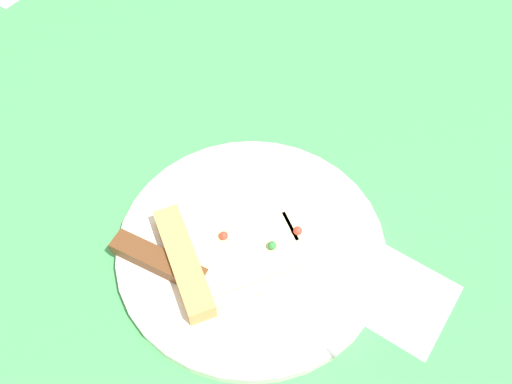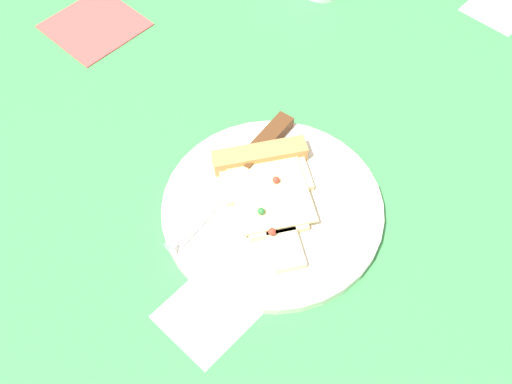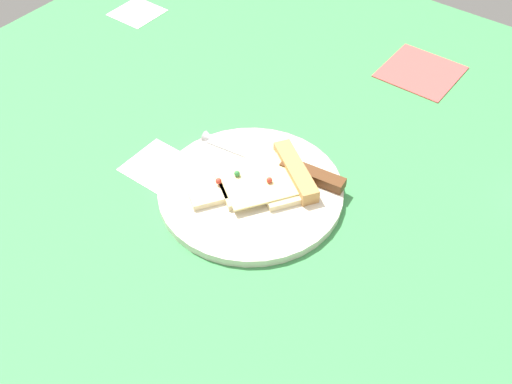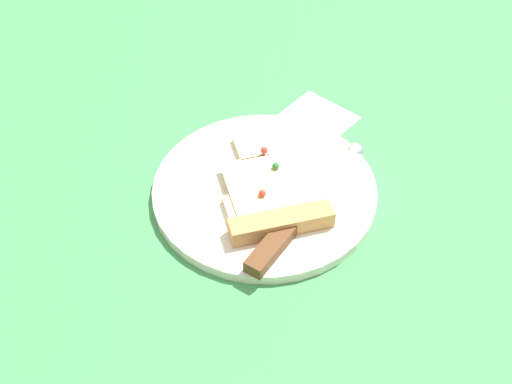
{
  "view_description": "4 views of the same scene",
  "coord_description": "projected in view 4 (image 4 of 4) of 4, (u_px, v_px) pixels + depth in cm",
  "views": [
    {
      "loc": [
        15.01,
        -21.24,
        50.34
      ],
      "look_at": [
        -3.16,
        5.41,
        4.28
      ],
      "focal_mm": 39.09,
      "sensor_mm": 36.0,
      "label": 1
    },
    {
      "loc": [
        29.2,
        27.33,
        63.66
      ],
      "look_at": [
        -0.23,
        -0.45,
        3.26
      ],
      "focal_mm": 42.53,
      "sensor_mm": 36.0,
      "label": 2
    },
    {
      "loc": [
        -40.3,
        52.45,
        67.08
      ],
      "look_at": [
        -3.23,
        3.08,
        3.07
      ],
      "focal_mm": 44.13,
      "sensor_mm": 36.0,
      "label": 3
    },
    {
      "loc": [
        -45.96,
        -35.95,
        61.37
      ],
      "look_at": [
        -4.51,
        -0.06,
        4.2
      ],
      "focal_mm": 48.69,
      "sensor_mm": 36.0,
      "label": 4
    }
  ],
  "objects": [
    {
      "name": "knife",
      "position": [
        298.0,
        217.0,
        0.8
      ],
      "size": [
        24.07,
        5.16,
        2.45
      ],
      "rotation": [
        0.0,
        0.0,
        4.84
      ],
      "color": "silver",
      "rests_on": "plate"
    },
    {
      "name": "plate",
      "position": [
        265.0,
        191.0,
        0.84
      ],
      "size": [
        27.19,
        27.19,
        1.31
      ],
      "primitive_type": "cylinder",
      "color": "silver",
      "rests_on": "ground_plane"
    },
    {
      "name": "pizza_slice",
      "position": [
        271.0,
        198.0,
        0.81
      ],
      "size": [
        16.19,
        18.79,
        2.21
      ],
      "rotation": [
        0.0,
        0.0,
        5.69
      ],
      "color": "beige",
      "rests_on": "plate"
    },
    {
      "name": "ground_plane",
      "position": [
        279.0,
        204.0,
        0.86
      ],
      "size": [
        132.54,
        132.54,
        3.0
      ],
      "color": "#3D8C4C",
      "rests_on": "ground"
    }
  ]
}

